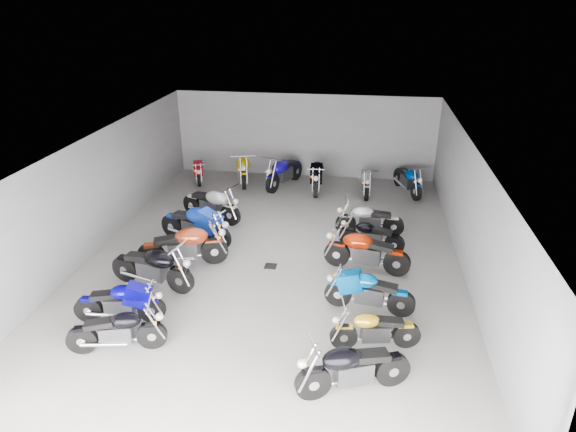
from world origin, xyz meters
The scene contains 24 objects.
ground centered at (0.00, 0.00, 0.00)m, with size 14.00×14.00×0.00m, color #9B9893.
wall_back centered at (0.00, 7.00, 1.60)m, with size 10.00×0.10×3.20m, color gray.
wall_left centered at (-5.00, 0.00, 1.60)m, with size 0.10×14.00×3.20m, color gray.
wall_right centered at (5.00, 0.00, 1.60)m, with size 0.10×14.00×3.20m, color gray.
ceiling centered at (0.00, 0.00, 3.22)m, with size 10.00×14.00×0.04m, color black.
drain_grate centered at (0.00, -0.50, 0.01)m, with size 0.32×0.32×0.01m, color black.
motorcycle_left_a centered at (-2.42, -4.36, 0.48)m, with size 1.96×0.65×0.88m.
motorcycle_left_b centered at (-2.80, -3.42, 0.48)m, with size 2.01×0.48×0.88m.
motorcycle_left_c centered at (-2.65, -1.93, 0.55)m, with size 2.27×0.67×1.01m.
motorcycle_left_d centered at (-2.26, -0.79, 0.57)m, with size 2.31×0.93×1.05m.
motorcycle_left_e centered at (-2.35, 0.54, 0.58)m, with size 2.31×0.97×1.06m.
motorcycle_left_f centered at (-2.38, 2.22, 0.54)m, with size 2.13×1.06×0.99m.
motorcycle_right_a centered at (2.29, -4.86, 0.53)m, with size 2.08×0.97×0.96m.
motorcycle_right_b centered at (2.69, -3.52, 0.45)m, with size 1.85×0.51×0.82m.
motorcycle_right_c centered at (2.56, -2.18, 0.50)m, with size 2.07×0.50×0.91m.
motorcycle_right_d centered at (2.48, -0.32, 0.54)m, with size 2.26×0.61×1.00m.
motorcycle_right_e centered at (2.61, 0.87, 0.45)m, with size 1.85×0.54×0.82m.
motorcycle_right_f centered at (2.55, 1.86, 0.49)m, with size 2.04×0.42×0.90m.
motorcycle_back_a centered at (-3.94, 5.71, 0.45)m, with size 0.74×1.82×0.83m.
motorcycle_back_b centered at (-2.20, 5.83, 0.56)m, with size 0.75×2.30×1.03m.
motorcycle_back_c centered at (-0.60, 5.59, 0.57)m, with size 1.05×2.27×1.05m.
motorcycle_back_d centered at (0.65, 5.43, 0.56)m, with size 0.49×2.34×1.03m.
motorcycle_back_e centered at (2.42, 5.29, 0.48)m, with size 0.42×2.01×0.88m.
motorcycle_back_f centered at (3.93, 5.56, 0.51)m, with size 0.90×2.05×0.94m.
Camera 1 is at (2.23, -12.27, 6.73)m, focal length 32.00 mm.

